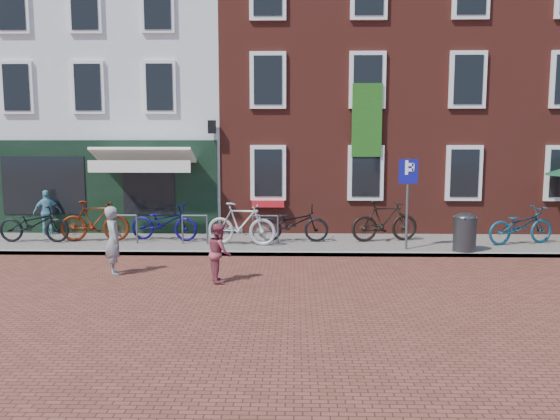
{
  "coord_description": "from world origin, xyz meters",
  "views": [
    {
      "loc": [
        1.33,
        -14.85,
        3.15
      ],
      "look_at": [
        0.94,
        0.03,
        1.22
      ],
      "focal_mm": 37.08,
      "sensor_mm": 36.0,
      "label": 1
    }
  ],
  "objects_px": {
    "cafe_person": "(47,212)",
    "bicycle_1": "(95,221)",
    "bicycle_4": "(293,223)",
    "parking_sign": "(408,187)",
    "bicycle_5": "(385,221)",
    "litter_bin": "(465,230)",
    "boy": "(219,253)",
    "bicycle_2": "(164,222)",
    "woman": "(114,240)",
    "bicycle_6": "(521,225)",
    "bicycle_0": "(34,224)",
    "bicycle_3": "(241,224)"
  },
  "relations": [
    {
      "from": "bicycle_1",
      "to": "bicycle_6",
      "type": "xyz_separation_m",
      "value": [
        12.14,
        -0.11,
        -0.06
      ]
    },
    {
      "from": "bicycle_4",
      "to": "bicycle_6",
      "type": "xyz_separation_m",
      "value": [
        6.41,
        -0.24,
        0.0
      ]
    },
    {
      "from": "bicycle_2",
      "to": "bicycle_4",
      "type": "distance_m",
      "value": 3.76
    },
    {
      "from": "cafe_person",
      "to": "bicycle_2",
      "type": "height_order",
      "value": "cafe_person"
    },
    {
      "from": "cafe_person",
      "to": "bicycle_3",
      "type": "bearing_deg",
      "value": 137.12
    },
    {
      "from": "cafe_person",
      "to": "bicycle_5",
      "type": "xyz_separation_m",
      "value": [
        10.23,
        -0.89,
        -0.1
      ]
    },
    {
      "from": "parking_sign",
      "to": "litter_bin",
      "type": "bearing_deg",
      "value": -9.13
    },
    {
      "from": "woman",
      "to": "cafe_person",
      "type": "distance_m",
      "value": 5.84
    },
    {
      "from": "woman",
      "to": "bicycle_5",
      "type": "bearing_deg",
      "value": -84.09
    },
    {
      "from": "bicycle_0",
      "to": "bicycle_3",
      "type": "xyz_separation_m",
      "value": [
        5.98,
        -0.27,
        0.06
      ]
    },
    {
      "from": "cafe_person",
      "to": "bicycle_1",
      "type": "xyz_separation_m",
      "value": [
        1.86,
        -1.1,
        -0.1
      ]
    },
    {
      "from": "bicycle_2",
      "to": "bicycle_4",
      "type": "bearing_deg",
      "value": -80.71
    },
    {
      "from": "bicycle_5",
      "to": "bicycle_1",
      "type": "bearing_deg",
      "value": 80.47
    },
    {
      "from": "parking_sign",
      "to": "boy",
      "type": "relative_size",
      "value": 1.9
    },
    {
      "from": "cafe_person",
      "to": "bicycle_6",
      "type": "relative_size",
      "value": 0.68
    },
    {
      "from": "cafe_person",
      "to": "bicycle_4",
      "type": "relative_size",
      "value": 0.68
    },
    {
      "from": "bicycle_2",
      "to": "bicycle_6",
      "type": "relative_size",
      "value": 1.0
    },
    {
      "from": "bicycle_1",
      "to": "bicycle_2",
      "type": "relative_size",
      "value": 0.97
    },
    {
      "from": "bicycle_3",
      "to": "bicycle_4",
      "type": "relative_size",
      "value": 0.97
    },
    {
      "from": "cafe_person",
      "to": "bicycle_0",
      "type": "bearing_deg",
      "value": 68.43
    },
    {
      "from": "bicycle_4",
      "to": "cafe_person",
      "type": "bearing_deg",
      "value": 84.65
    },
    {
      "from": "litter_bin",
      "to": "boy",
      "type": "bearing_deg",
      "value": -154.16
    },
    {
      "from": "bicycle_3",
      "to": "bicycle_6",
      "type": "xyz_separation_m",
      "value": [
        7.85,
        0.33,
        -0.06
      ]
    },
    {
      "from": "parking_sign",
      "to": "woman",
      "type": "relative_size",
      "value": 1.56
    },
    {
      "from": "boy",
      "to": "bicycle_4",
      "type": "bearing_deg",
      "value": -36.97
    },
    {
      "from": "parking_sign",
      "to": "bicycle_5",
      "type": "height_order",
      "value": "parking_sign"
    },
    {
      "from": "parking_sign",
      "to": "bicycle_1",
      "type": "height_order",
      "value": "parking_sign"
    },
    {
      "from": "bicycle_1",
      "to": "bicycle_4",
      "type": "relative_size",
      "value": 0.97
    },
    {
      "from": "bicycle_1",
      "to": "bicycle_2",
      "type": "distance_m",
      "value": 1.98
    },
    {
      "from": "litter_bin",
      "to": "bicycle_4",
      "type": "height_order",
      "value": "litter_bin"
    },
    {
      "from": "bicycle_1",
      "to": "bicycle_5",
      "type": "height_order",
      "value": "same"
    },
    {
      "from": "parking_sign",
      "to": "woman",
      "type": "xyz_separation_m",
      "value": [
        -7.11,
        -2.6,
        -1.0
      ]
    },
    {
      "from": "bicycle_5",
      "to": "bicycle_0",
      "type": "bearing_deg",
      "value": 81.23
    },
    {
      "from": "bicycle_4",
      "to": "parking_sign",
      "type": "bearing_deg",
      "value": -107.42
    },
    {
      "from": "litter_bin",
      "to": "bicycle_2",
      "type": "relative_size",
      "value": 0.54
    },
    {
      "from": "bicycle_1",
      "to": "bicycle_4",
      "type": "height_order",
      "value": "bicycle_1"
    },
    {
      "from": "cafe_person",
      "to": "litter_bin",
      "type": "bearing_deg",
      "value": 140.52
    },
    {
      "from": "parking_sign",
      "to": "bicycle_2",
      "type": "distance_m",
      "value": 7.0
    },
    {
      "from": "cafe_person",
      "to": "bicycle_1",
      "type": "distance_m",
      "value": 2.16
    },
    {
      "from": "boy",
      "to": "bicycle_1",
      "type": "bearing_deg",
      "value": 28.26
    },
    {
      "from": "litter_bin",
      "to": "bicycle_5",
      "type": "distance_m",
      "value": 2.36
    },
    {
      "from": "bicycle_4",
      "to": "bicycle_5",
      "type": "relative_size",
      "value": 1.03
    },
    {
      "from": "woman",
      "to": "bicycle_2",
      "type": "bearing_deg",
      "value": -28.01
    },
    {
      "from": "woman",
      "to": "cafe_person",
      "type": "height_order",
      "value": "woman"
    },
    {
      "from": "bicycle_6",
      "to": "cafe_person",
      "type": "bearing_deg",
      "value": 68.89
    },
    {
      "from": "litter_bin",
      "to": "woman",
      "type": "height_order",
      "value": "woman"
    },
    {
      "from": "litter_bin",
      "to": "bicycle_4",
      "type": "relative_size",
      "value": 0.54
    },
    {
      "from": "woman",
      "to": "bicycle_0",
      "type": "xyz_separation_m",
      "value": [
        -3.37,
        3.38,
        -0.15
      ]
    },
    {
      "from": "bicycle_3",
      "to": "bicycle_5",
      "type": "height_order",
      "value": "same"
    },
    {
      "from": "woman",
      "to": "bicycle_6",
      "type": "bearing_deg",
      "value": -95.24
    }
  ]
}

